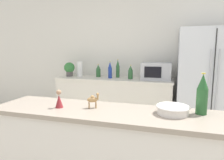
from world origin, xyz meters
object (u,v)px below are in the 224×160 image
object	(u,v)px
back_bottle_1	(98,71)
wine_bottle	(202,95)
back_bottle_3	(130,72)
camel_figurine	(93,99)
back_bottle_2	(118,69)
fruit_bowl	(173,109)
microwave	(156,71)
refrigerator	(208,86)
wise_man_figurine_blue	(59,100)
potted_plant	(69,69)
back_bottle_0	(110,70)
paper_towel_roll	(80,69)

from	to	relation	value
back_bottle_1	wine_bottle	size ratio (longest dim) A/B	0.76
back_bottle_3	camel_figurine	size ratio (longest dim) A/B	1.92
back_bottle_2	fruit_bowl	world-z (taller)	back_bottle_2
back_bottle_2	camel_figurine	bearing A→B (deg)	-80.72
microwave	fruit_bowl	distance (m)	1.92
back_bottle_1	refrigerator	bearing A→B (deg)	-3.86
microwave	fruit_bowl	bearing A→B (deg)	-82.30
refrigerator	back_bottle_3	bearing A→B (deg)	179.10
refrigerator	microwave	bearing A→B (deg)	174.04
refrigerator	camel_figurine	distance (m)	2.16
back_bottle_1	back_bottle_3	bearing A→B (deg)	-9.58
back_bottle_3	wise_man_figurine_blue	world-z (taller)	back_bottle_3
fruit_bowl	wise_man_figurine_blue	distance (m)	0.88
potted_plant	microwave	bearing A→B (deg)	1.44
back_bottle_2	back_bottle_3	world-z (taller)	back_bottle_2
refrigerator	potted_plant	world-z (taller)	refrigerator
back_bottle_0	back_bottle_2	xyz separation A→B (m)	(0.11, 0.13, 0.01)
camel_figurine	refrigerator	bearing A→B (deg)	58.16
paper_towel_roll	back_bottle_3	size ratio (longest dim) A/B	1.17
microwave	back_bottle_2	distance (m)	0.68
wine_bottle	camel_figurine	distance (m)	0.82
paper_towel_roll	refrigerator	bearing A→B (deg)	-1.74
potted_plant	back_bottle_1	xyz separation A→B (m)	(0.54, 0.08, -0.04)
refrigerator	microwave	world-z (taller)	refrigerator
potted_plant	back_bottle_1	world-z (taller)	potted_plant
back_bottle_3	back_bottle_0	bearing A→B (deg)	-179.74
back_bottle_0	wise_man_figurine_blue	world-z (taller)	back_bottle_0
refrigerator	back_bottle_2	bearing A→B (deg)	174.34
back_bottle_1	camel_figurine	xyz separation A→B (m)	(0.69, -1.96, -0.02)
potted_plant	back_bottle_0	world-z (taller)	back_bottle_0
potted_plant	wise_man_figurine_blue	distance (m)	2.17
paper_towel_roll	camel_figurine	size ratio (longest dim) A/B	2.24
potted_plant	paper_towel_roll	xyz separation A→B (m)	(0.20, 0.02, -0.01)
refrigerator	potted_plant	distance (m)	2.38
paper_towel_roll	fruit_bowl	distance (m)	2.50
microwave	fruit_bowl	world-z (taller)	microwave
refrigerator	paper_towel_roll	size ratio (longest dim) A/B	6.22
camel_figurine	microwave	bearing A→B (deg)	79.49
camel_figurine	wise_man_figurine_blue	size ratio (longest dim) A/B	0.84
fruit_bowl	back_bottle_0	bearing A→B (deg)	119.60
back_bottle_1	camel_figurine	distance (m)	2.07
microwave	wine_bottle	size ratio (longest dim) A/B	1.59
back_bottle_3	fruit_bowl	size ratio (longest dim) A/B	0.99
microwave	back_bottle_2	bearing A→B (deg)	174.69
potted_plant	camel_figurine	xyz separation A→B (m)	(1.23, -1.88, -0.05)
potted_plant	fruit_bowl	world-z (taller)	potted_plant
back_bottle_3	fruit_bowl	bearing A→B (deg)	-69.66
microwave	fruit_bowl	size ratio (longest dim) A/B	2.01
back_bottle_3	camel_figurine	distance (m)	1.85
potted_plant	back_bottle_1	size ratio (longest dim) A/B	1.13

